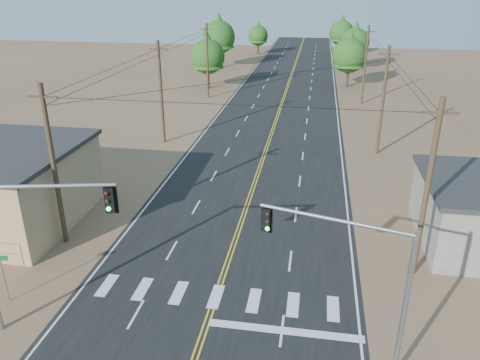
# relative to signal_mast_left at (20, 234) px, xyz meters

# --- Properties ---
(road) EXTENTS (15.00, 200.00, 0.02)m
(road) POSITION_rel_signal_mast_left_xyz_m (7.74, 25.64, -5.07)
(road) COLOR black
(road) RESTS_ON ground
(utility_pole_left_near) EXTENTS (1.80, 0.30, 10.00)m
(utility_pole_left_near) POSITION_rel_signal_mast_left_xyz_m (-2.76, 7.64, 0.04)
(utility_pole_left_near) COLOR #4C3826
(utility_pole_left_near) RESTS_ON ground
(utility_pole_left_mid) EXTENTS (1.80, 0.30, 10.00)m
(utility_pole_left_mid) POSITION_rel_signal_mast_left_xyz_m (-2.76, 27.64, 0.04)
(utility_pole_left_mid) COLOR #4C3826
(utility_pole_left_mid) RESTS_ON ground
(utility_pole_left_far) EXTENTS (1.80, 0.30, 10.00)m
(utility_pole_left_far) POSITION_rel_signal_mast_left_xyz_m (-2.76, 47.64, 0.04)
(utility_pole_left_far) COLOR #4C3826
(utility_pole_left_far) RESTS_ON ground
(utility_pole_right_near) EXTENTS (1.80, 0.30, 10.00)m
(utility_pole_right_near) POSITION_rel_signal_mast_left_xyz_m (18.24, 7.64, 0.04)
(utility_pole_right_near) COLOR #4C3826
(utility_pole_right_near) RESTS_ON ground
(utility_pole_right_mid) EXTENTS (1.80, 0.30, 10.00)m
(utility_pole_right_mid) POSITION_rel_signal_mast_left_xyz_m (18.24, 27.64, 0.04)
(utility_pole_right_mid) COLOR #4C3826
(utility_pole_right_mid) RESTS_ON ground
(utility_pole_right_far) EXTENTS (1.80, 0.30, 10.00)m
(utility_pole_right_far) POSITION_rel_signal_mast_left_xyz_m (18.24, 47.64, 0.04)
(utility_pole_right_far) COLOR #4C3826
(utility_pole_right_far) RESTS_ON ground
(signal_mast_left) EXTENTS (6.09, 1.52, 7.51)m
(signal_mast_left) POSITION_rel_signal_mast_left_xyz_m (0.00, 0.00, 0.00)
(signal_mast_left) COLOR gray
(signal_mast_left) RESTS_ON ground
(signal_mast_right) EXTENTS (5.98, 1.82, 6.87)m
(signal_mast_right) POSITION_rel_signal_mast_left_xyz_m (14.39, 0.11, -0.39)
(signal_mast_right) COLOR gray
(signal_mast_right) RESTS_ON ground
(street_sign) EXTENTS (0.80, 0.10, 2.70)m
(street_sign) POSITION_rel_signal_mast_left_xyz_m (-2.65, 1.61, -3.27)
(street_sign) COLOR gray
(street_sign) RESTS_ON ground
(tree_left_near) EXTENTS (5.13, 5.13, 8.56)m
(tree_left_near) POSITION_rel_signal_mast_left_xyz_m (-4.15, 53.75, 0.16)
(tree_left_near) COLOR #3F2D1E
(tree_left_near) RESTS_ON ground
(tree_left_mid) EXTENTS (6.01, 6.01, 10.01)m
(tree_left_mid) POSITION_rel_signal_mast_left_xyz_m (-6.26, 72.27, 1.05)
(tree_left_mid) COLOR #3F2D1E
(tree_left_mid) RESTS_ON ground
(tree_left_far) EXTENTS (4.34, 4.34, 7.23)m
(tree_left_far) POSITION_rel_signal_mast_left_xyz_m (-1.26, 90.53, -0.66)
(tree_left_far) COLOR #3F2D1E
(tree_left_far) RESTS_ON ground
(tree_right_near) EXTENTS (5.19, 5.19, 8.65)m
(tree_right_near) POSITION_rel_signal_mast_left_xyz_m (16.74, 57.97, 0.21)
(tree_right_near) COLOR #3F2D1E
(tree_right_near) RESTS_ON ground
(tree_right_mid) EXTENTS (5.24, 5.24, 8.73)m
(tree_right_mid) POSITION_rel_signal_mast_left_xyz_m (18.51, 74.16, 0.26)
(tree_right_mid) COLOR #3F2D1E
(tree_right_mid) RESTS_ON ground
(tree_right_far) EXTENTS (5.20, 5.20, 8.67)m
(tree_right_far) POSITION_rel_signal_mast_left_xyz_m (16.74, 91.40, 0.23)
(tree_right_far) COLOR #3F2D1E
(tree_right_far) RESTS_ON ground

